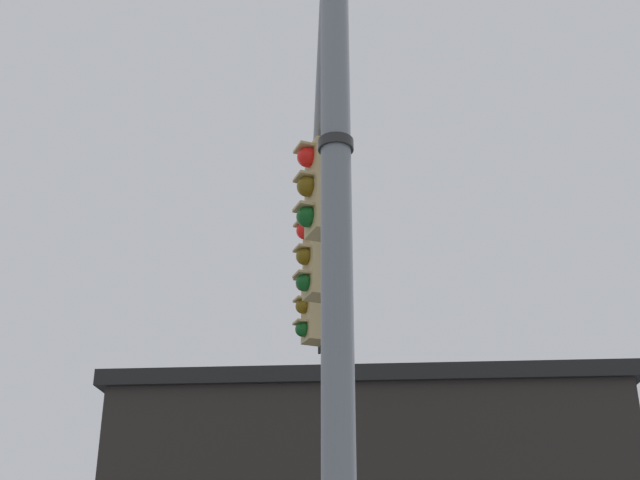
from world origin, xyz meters
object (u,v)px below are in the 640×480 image
at_px(traffic_light_nearest_pole, 322,189).
at_px(street_name_sign, 333,170).
at_px(traffic_light_mid_inner, 317,258).
at_px(traffic_light_mid_outer, 314,307).

height_order(traffic_light_nearest_pole, street_name_sign, traffic_light_nearest_pole).
bearing_deg(street_name_sign, traffic_light_mid_inner, -19.60).
bearing_deg(street_name_sign, traffic_light_mid_outer, -19.69).
xyz_separation_m(traffic_light_mid_inner, traffic_light_mid_outer, (1.77, -0.64, 0.00)).
xyz_separation_m(traffic_light_mid_inner, street_name_sign, (-3.73, 1.33, -0.91)).
relative_size(traffic_light_mid_outer, street_name_sign, 1.07).
height_order(traffic_light_mid_inner, traffic_light_mid_outer, same).
relative_size(traffic_light_nearest_pole, traffic_light_mid_inner, 1.00).
xyz_separation_m(traffic_light_nearest_pole, street_name_sign, (-1.95, 0.69, -0.91)).
bearing_deg(street_name_sign, traffic_light_nearest_pole, -19.34).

